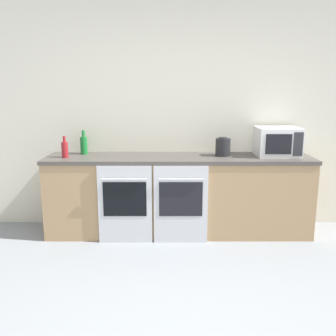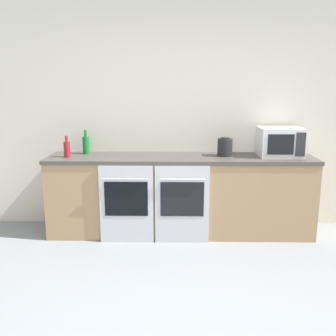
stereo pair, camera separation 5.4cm
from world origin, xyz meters
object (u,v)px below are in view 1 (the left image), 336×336
at_px(oven_left, 127,204).
at_px(microwave, 279,142).
at_px(kettle, 225,147).
at_px(bottle_green, 86,145).
at_px(bottle_red, 67,149).
at_px(oven_right, 182,204).

distance_m(oven_left, microwave, 1.82).
bearing_deg(kettle, bottle_green, 175.96).
bearing_deg(kettle, bottle_red, -176.49).
bearing_deg(oven_left, oven_right, 0.00).
relative_size(oven_right, microwave, 1.82).
relative_size(oven_left, oven_right, 1.00).
bearing_deg(oven_right, kettle, 36.01).
bearing_deg(microwave, oven_right, -161.77).
bearing_deg(bottle_green, oven_right, -22.68).
distance_m(microwave, kettle, 0.61).
bearing_deg(kettle, oven_right, -143.99).
bearing_deg(oven_left, microwave, 12.06).
relative_size(bottle_red, kettle, 1.13).
distance_m(oven_right, bottle_red, 1.39).
bearing_deg(kettle, microwave, 0.92).
relative_size(oven_left, bottle_red, 3.58).
height_order(oven_right, microwave, microwave).
bearing_deg(oven_right, oven_left, 180.00).
relative_size(microwave, bottle_red, 1.97).
distance_m(oven_left, bottle_red, 0.90).
bearing_deg(microwave, bottle_green, 177.34).
bearing_deg(bottle_red, bottle_green, 53.70).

